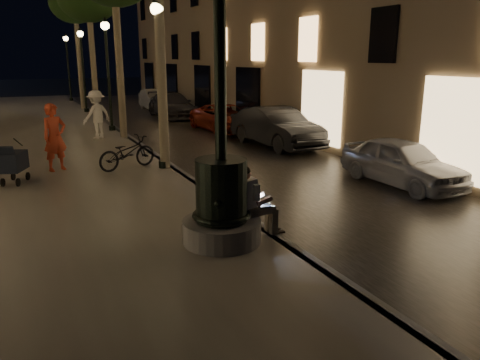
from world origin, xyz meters
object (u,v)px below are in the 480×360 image
tree_far (75,4)px  car_third (225,118)px  car_front (402,162)px  car_fifth (156,100)px  pedestrian_red (55,137)px  lamp_curb_c (82,59)px  pedestrian_white (97,114)px  seated_man_laptop (253,199)px  car_rear (172,105)px  fountain_lamppost (221,187)px  car_second (276,127)px  lamp_curb_a (159,62)px  lamp_curb_b (107,60)px  bicycle (127,153)px  stroller (13,162)px  lamp_curb_d (68,59)px

tree_far → car_third: bearing=-66.4°
car_front → car_fifth: bearing=91.8°
car_fifth → pedestrian_red: bearing=-113.4°
lamp_curb_c → pedestrian_white: size_ratio=2.52×
seated_man_laptop → car_third: size_ratio=0.30×
car_front → lamp_curb_c: bearing=104.3°
car_rear → lamp_curb_c: bearing=144.4°
fountain_lamppost → seated_man_laptop: bearing=0.0°
tree_far → car_second: (5.14, -15.57, -5.68)m
fountain_lamppost → seated_man_laptop: (0.61, 0.00, -0.30)m
lamp_curb_a → car_fifth: bearing=75.1°
car_second → lamp_curb_a: bearing=-158.7°
lamp_curb_b → lamp_curb_c: same height
fountain_lamppost → lamp_curb_c: size_ratio=1.08×
car_third → pedestrian_white: pedestrian_white is taller
seated_man_laptop → car_front: bearing=20.3°
lamp_curb_a → car_front: size_ratio=1.28×
lamp_curb_b → car_front: size_ratio=1.28×
car_rear → bicycle: car_rear is taller
car_third → car_fifth: size_ratio=1.08×
fountain_lamppost → stroller: fountain_lamppost is taller
lamp_curb_c → lamp_curb_d: size_ratio=1.00×
stroller → car_third: (8.95, 6.89, -0.16)m
lamp_curb_c → lamp_curb_d: (0.00, 8.00, 0.00)m
lamp_curb_a → seated_man_laptop: bearing=-90.8°
pedestrian_red → car_fifth: bearing=40.5°
fountain_lamppost → stroller: 6.78m
pedestrian_red → car_rear: bearing=34.1°
tree_far → lamp_curb_a: bearing=-90.3°
car_second → car_third: (-0.25, 4.38, -0.14)m
lamp_curb_d → car_second: 22.33m
car_front → car_second: size_ratio=0.82×
car_third → pedestrian_red: 9.77m
car_third → car_front: bearing=-88.7°
lamp_curb_b → car_fifth: 10.14m
lamp_curb_c → stroller: 16.75m
lamp_curb_a → car_second: bearing=25.0°
car_second → pedestrian_red: size_ratio=2.38×
lamp_curb_b → lamp_curb_d: 16.00m
car_rear → car_third: bearing=-82.4°
seated_man_laptop → car_rear: bearing=76.9°
pedestrian_white → lamp_curb_a: bearing=70.8°
lamp_curb_d → car_second: (5.22, -21.57, -2.48)m
car_third → pedestrian_white: bearing=-174.8°
tree_far → pedestrian_red: bearing=-99.8°
lamp_curb_d → car_second: bearing=-76.4°
bicycle → lamp_curb_b: bearing=-26.7°
fountain_lamppost → car_front: fountain_lamppost is taller
car_fifth → pedestrian_red: size_ratio=2.13×
lamp_curb_d → stroller: size_ratio=4.17×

